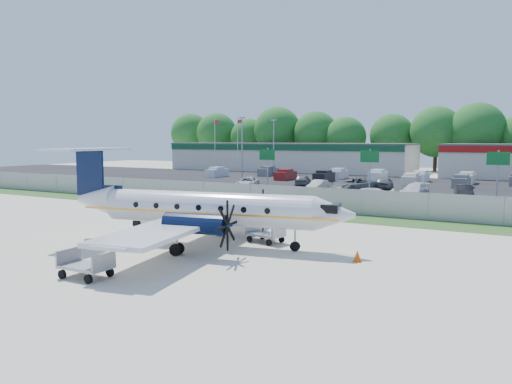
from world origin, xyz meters
The scene contains 31 objects.
ground centered at (0.00, 0.00, 0.00)m, with size 170.00×170.00×0.00m, color beige.
grass_verge centered at (0.00, 12.00, 0.01)m, with size 170.00×4.00×0.02m, color #2D561E.
access_road centered at (0.00, 19.00, 0.01)m, with size 170.00×8.00×0.02m, color black.
parking_lot centered at (0.00, 40.00, 0.01)m, with size 170.00×32.00×0.02m, color black.
perimeter_fence centered at (0.00, 14.00, 1.00)m, with size 120.00×0.06×1.99m.
building_west centered at (-24.00, 61.98, 2.63)m, with size 46.40×12.40×5.24m.
sign_left centered at (-8.00, 22.91, 3.61)m, with size 1.80×0.26×5.00m.
sign_mid centered at (3.00, 22.91, 3.61)m, with size 1.80×0.26×5.00m.
sign_right centered at (14.00, 22.91, 3.61)m, with size 1.80×0.26×5.00m.
flagpole_west centered at (-35.92, 55.00, 5.64)m, with size 1.06×0.12×10.00m.
flagpole_east centered at (-30.92, 55.00, 5.64)m, with size 1.06×0.12×10.00m.
light_pole_nw centered at (-20.00, 38.00, 5.23)m, with size 0.90×0.35×9.09m.
light_pole_sw centered at (-20.00, 48.00, 5.23)m, with size 0.90×0.35×9.09m.
tree_line centered at (0.00, 74.00, 0.00)m, with size 112.00×6.00×14.00m, color #1B5D1B, non-canonical shape.
aircraft centered at (0.45, -1.09, 2.08)m, with size 17.59×17.26×5.37m.
pushback_tug centered at (-4.86, 1.52, 0.74)m, with size 3.12×2.50×1.54m.
baggage_cart_near centered at (0.06, -9.10, 0.54)m, with size 2.22×1.36×1.16m.
baggage_cart_far centered at (3.33, 1.12, 0.50)m, with size 2.29×1.66×1.09m.
cone_nose centered at (9.33, -0.73, 0.27)m, with size 0.40×0.40×0.56m.
cone_port_wing centered at (-3.35, -3.72, 0.29)m, with size 0.43×0.43×0.61m.
cone_starboard_wing centered at (-4.97, 11.18, 0.23)m, with size 0.34×0.34×0.48m.
road_car_west centered at (-12.32, 16.88, 0.00)m, with size 2.20×5.41×1.57m, color black.
road_car_mid centered at (3.41, 20.13, 0.00)m, with size 2.16×5.31×1.54m, color beige.
parked_car_a centered at (-13.78, 28.79, 0.00)m, with size 2.20×4.76×1.32m, color silver.
parked_car_b centered at (-4.67, 29.12, 0.00)m, with size 1.39×3.97×1.31m, color beige.
parked_car_c centered at (-0.79, 29.80, 0.00)m, with size 2.84×6.15×1.71m, color #595B5E.
parked_car_d centered at (6.06, 28.85, 0.00)m, with size 1.96×4.81×1.40m, color silver.
parked_car_e centered at (10.76, 28.96, 0.00)m, with size 1.54×4.40×1.45m, color black.
parked_car_f centered at (-9.13, 34.87, 0.00)m, with size 1.71×4.25×1.45m, color #595B5E.
parked_car_g centered at (1.23, 35.40, 0.00)m, with size 1.76×4.38×1.49m, color #595B5E.
far_parking_rows centered at (0.00, 45.00, 0.00)m, with size 56.00×10.00×1.60m, color gray, non-canonical shape.
Camera 1 is at (16.49, -23.79, 5.88)m, focal length 35.00 mm.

